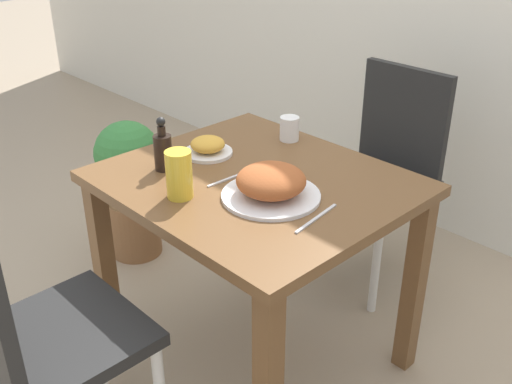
{
  "coord_description": "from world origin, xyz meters",
  "views": [
    {
      "loc": [
        1.23,
        -1.18,
        1.55
      ],
      "look_at": [
        0.0,
        0.0,
        0.67
      ],
      "focal_mm": 42.0,
      "sensor_mm": 36.0,
      "label": 1
    }
  ],
  "objects": [
    {
      "name": "sauce_bottle",
      "position": [
        -0.25,
        -0.17,
        0.79
      ],
      "size": [
        0.06,
        0.06,
        0.18
      ],
      "color": "black",
      "rests_on": "dining_table"
    },
    {
      "name": "fork_utensil",
      "position": [
        -0.05,
        -0.06,
        0.73
      ],
      "size": [
        0.02,
        0.19,
        0.0
      ],
      "rotation": [
        0.0,
        0.0,
        1.53
      ],
      "color": "silver",
      "rests_on": "dining_table"
    },
    {
      "name": "drink_cup",
      "position": [
        -0.15,
        0.31,
        0.77
      ],
      "size": [
        0.07,
        0.07,
        0.09
      ],
      "color": "white",
      "rests_on": "dining_table"
    },
    {
      "name": "dining_table",
      "position": [
        0.0,
        0.0,
        0.61
      ],
      "size": [
        0.92,
        0.8,
        0.72
      ],
      "color": "brown",
      "rests_on": "ground_plane"
    },
    {
      "name": "potted_plant_left",
      "position": [
        -0.89,
        0.08,
        0.37
      ],
      "size": [
        0.29,
        0.29,
        0.65
      ],
      "color": "brown",
      "rests_on": "ground_plane"
    },
    {
      "name": "side_plate",
      "position": [
        -0.25,
        0.01,
        0.75
      ],
      "size": [
        0.17,
        0.17,
        0.06
      ],
      "color": "white",
      "rests_on": "dining_table"
    },
    {
      "name": "chair_near",
      "position": [
        -0.06,
        -0.76,
        0.51
      ],
      "size": [
        0.42,
        0.42,
        0.9
      ],
      "rotation": [
        0.0,
        0.0,
        3.14
      ],
      "color": "black",
      "rests_on": "ground_plane"
    },
    {
      "name": "spoon_utensil",
      "position": [
        0.3,
        -0.06,
        0.73
      ],
      "size": [
        0.04,
        0.2,
        0.0
      ],
      "rotation": [
        0.0,
        0.0,
        1.71
      ],
      "color": "silver",
      "rests_on": "dining_table"
    },
    {
      "name": "food_plate",
      "position": [
        0.13,
        -0.06,
        0.77
      ],
      "size": [
        0.3,
        0.3,
        0.1
      ],
      "color": "white",
      "rests_on": "dining_table"
    },
    {
      "name": "chair_far",
      "position": [
        -0.04,
        0.78,
        0.51
      ],
      "size": [
        0.42,
        0.42,
        0.9
      ],
      "color": "black",
      "rests_on": "ground_plane"
    },
    {
      "name": "juice_glass",
      "position": [
        -0.06,
        -0.25,
        0.8
      ],
      "size": [
        0.08,
        0.08,
        0.15
      ],
      "color": "gold",
      "rests_on": "dining_table"
    },
    {
      "name": "ground_plane",
      "position": [
        0.0,
        0.0,
        0.0
      ],
      "size": [
        16.0,
        16.0,
        0.0
      ],
      "primitive_type": "plane",
      "color": "tan"
    }
  ]
}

